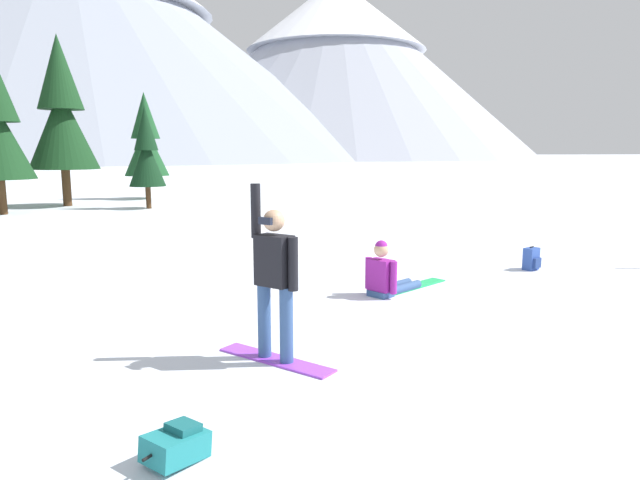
% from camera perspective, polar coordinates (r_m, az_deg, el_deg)
% --- Properties ---
extents(ground_plane, '(800.00, 800.00, 0.00)m').
position_cam_1_polar(ground_plane, '(7.85, 24.05, -9.11)').
color(ground_plane, silver).
extents(snowboarder_foreground, '(1.18, 1.31, 1.98)m').
position_cam_1_polar(snowboarder_foreground, '(6.22, -4.62, -4.02)').
color(snowboarder_foreground, '#993FD8').
rests_on(snowboarder_foreground, ground_plane).
extents(snowboarder_midground, '(1.73, 1.26, 0.92)m').
position_cam_1_polar(snowboarder_midground, '(9.31, 6.89, -3.62)').
color(snowboarder_midground, '#335184').
rests_on(snowboarder_midground, ground_plane).
extents(backpack_blue, '(0.38, 0.36, 0.47)m').
position_cam_1_polar(backpack_blue, '(11.95, 20.63, -1.82)').
color(backpack_blue, '#2D4C9E').
rests_on(backpack_blue, ground_plane).
extents(backpack_teal, '(0.56, 0.54, 0.29)m').
position_cam_1_polar(backpack_teal, '(4.66, -14.35, -19.42)').
color(backpack_teal, '#1E7A7F').
rests_on(backpack_teal, ground_plane).
extents(pine_tree_young, '(2.15, 2.15, 5.21)m').
position_cam_1_polar(pine_tree_young, '(29.43, -17.23, 9.53)').
color(pine_tree_young, '#472D19').
rests_on(pine_tree_young, ground_plane).
extents(pine_tree_slender, '(2.86, 2.86, 7.19)m').
position_cam_1_polar(pine_tree_slender, '(26.74, -24.69, 11.54)').
color(pine_tree_slender, '#472D19').
rests_on(pine_tree_slender, ground_plane).
extents(pine_tree_broad, '(1.47, 1.47, 4.18)m').
position_cam_1_polar(pine_tree_broad, '(24.27, -17.16, 8.42)').
color(pine_tree_broad, '#472D19').
rests_on(pine_tree_broad, ground_plane).
extents(peak_west_ridge, '(178.66, 178.66, 69.34)m').
position_cam_1_polar(peak_west_ridge, '(186.88, -23.86, 18.65)').
color(peak_west_ridge, '#8C93A3').
rests_on(peak_west_ridge, ground_plane).
extents(peak_central_summit, '(133.47, 133.47, 58.97)m').
position_cam_1_polar(peak_central_summit, '(198.85, 1.62, 17.16)').
color(peak_central_summit, '#9EA3B2').
rests_on(peak_central_summit, ground_plane).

